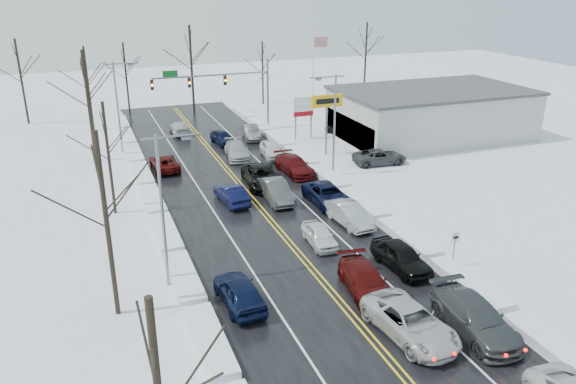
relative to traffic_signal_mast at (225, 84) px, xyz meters
name	(u,v)px	position (x,y,z in m)	size (l,w,h in m)	color
ground	(282,234)	(-3.45, -27.99, -5.48)	(160.00, 160.00, 0.00)	silver
road_surface	(273,223)	(-3.45, -25.99, -5.47)	(14.00, 84.00, 0.01)	black
snow_bank_left	(167,240)	(-11.05, -25.99, -5.48)	(1.48, 72.00, 0.55)	white
snow_bank_right	(366,209)	(4.15, -25.99, -5.48)	(1.48, 72.00, 0.55)	white
traffic_signal_mast	(225,84)	(0.00, 0.00, 0.00)	(13.28, 0.39, 8.00)	slate
tires_plus_sign	(327,105)	(7.05, -12.00, -0.49)	(3.20, 0.34, 6.00)	slate
used_vehicles_sign	(303,109)	(7.05, -5.99, -2.16)	(2.20, 0.22, 4.65)	slate
speed_limit_sign	(455,243)	(4.75, -35.99, -3.84)	(0.55, 0.09, 2.35)	slate
flagpole	(315,71)	(11.72, 2.01, 0.45)	(1.87, 1.20, 10.00)	silver
dealership_building	(431,113)	(20.53, -9.99, -2.82)	(20.40, 12.40, 5.30)	#B1B1AC
streetlight_ne	(333,117)	(4.85, -17.99, -0.17)	(3.20, 0.25, 9.00)	slate
streetlight_sw	(165,199)	(-11.74, -31.99, -0.17)	(3.20, 0.25, 9.00)	slate
streetlight_nw	(119,100)	(-11.74, -3.99, -0.17)	(3.20, 0.25, 9.00)	slate
tree_left_a	(157,382)	(-14.45, -47.99, 0.81)	(3.60, 3.60, 9.00)	#2D231C
tree_left_b	(103,190)	(-14.95, -33.99, 1.51)	(4.00, 4.00, 10.00)	#2D231C
tree_left_c	(106,137)	(-13.95, -19.99, 0.46)	(3.40, 3.40, 8.50)	#2D231C
tree_left_d	(86,85)	(-14.65, -5.99, 1.86)	(4.20, 4.20, 10.50)	#2D231C
tree_left_e	(86,72)	(-14.25, 6.01, 1.16)	(3.80, 3.80, 9.50)	#2D231C
tree_far_a	(19,65)	(-21.45, 12.01, 1.51)	(4.00, 4.00, 10.00)	#2D231C
tree_far_b	(125,65)	(-9.45, 13.01, 0.81)	(3.60, 3.60, 9.00)	#2D231C
tree_far_c	(191,52)	(-1.45, 11.01, 2.21)	(4.40, 4.40, 11.00)	#2D231C
tree_far_d	(262,61)	(8.55, 12.51, 0.46)	(3.40, 3.40, 8.50)	#2D231C
tree_far_e	(366,45)	(24.55, 13.01, 1.86)	(4.20, 4.20, 10.50)	#2D231C
queued_car_2	(409,335)	(-1.54, -41.15, -5.48)	(2.61, 5.66, 1.57)	silver
queued_car_3	(365,292)	(-1.70, -36.74, -5.48)	(2.09, 5.15, 1.49)	#480B09
queued_car_4	(320,244)	(-1.64, -30.25, -5.48)	(1.57, 3.89, 1.33)	white
queued_car_5	(276,200)	(-1.75, -21.91, -5.48)	(1.73, 4.95, 1.63)	#424547
queued_car_6	(262,185)	(-1.74, -18.20, -5.48)	(2.72, 5.90, 1.64)	black
queued_car_7	(237,158)	(-1.59, -9.96, -5.48)	(2.07, 5.08, 1.48)	#A6AAAE
queued_car_8	(223,144)	(-1.70, -4.79, -5.48)	(1.68, 4.16, 1.42)	black
queued_car_11	(473,331)	(1.66, -42.02, -5.48)	(2.35, 5.78, 1.68)	#3C3F41
queued_car_12	(400,268)	(1.67, -35.05, -5.48)	(1.90, 4.73, 1.61)	black
queued_car_13	(349,224)	(1.64, -28.05, -5.48)	(1.63, 4.67, 1.54)	#A7AAAF
queued_car_14	(327,204)	(1.76, -24.04, -5.48)	(2.51, 5.44, 1.51)	black
queued_car_15	(294,174)	(1.97, -16.37, -5.48)	(2.17, 5.34, 1.55)	#4C0A0C
queued_car_16	(272,157)	(1.66, -11.02, -5.48)	(1.82, 4.51, 1.54)	silver
queued_car_17	(251,139)	(1.71, -3.95, -5.48)	(1.56, 4.49, 1.48)	#424447
oncoming_car_0	(232,203)	(-5.18, -21.16, -5.48)	(1.56, 4.48, 1.47)	black
oncoming_car_1	(165,170)	(-8.81, -11.14, -5.48)	(2.24, 4.86, 1.35)	#4C0A0A
oncoming_car_2	(180,134)	(-5.20, 0.97, -5.48)	(1.92, 4.71, 1.37)	silver
oncoming_car_3	(240,304)	(-8.67, -35.47, -5.48)	(1.91, 4.74, 1.62)	black
parked_car_0	(379,164)	(10.53, -16.63, -5.48)	(2.36, 5.12, 1.42)	#3D3F42
parked_car_1	(386,148)	(13.68, -12.37, -5.48)	(2.09, 5.13, 1.49)	#45484A
parked_car_2	(341,136)	(11.46, -6.41, -5.48)	(1.99, 4.95, 1.69)	black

